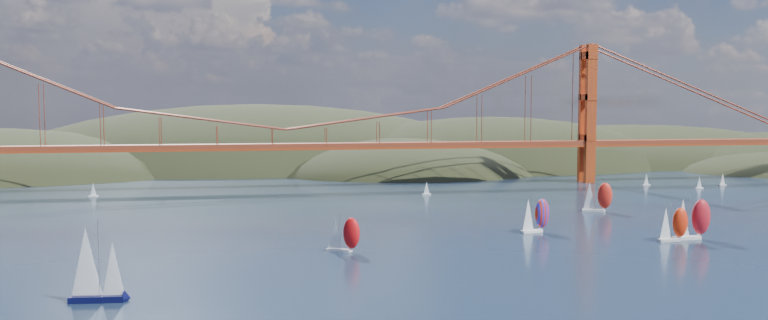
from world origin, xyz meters
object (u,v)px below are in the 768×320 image
(racer_2, at_px, (691,218))
(racer_3, at_px, (597,196))
(racer_0, at_px, (343,233))
(sloop_navy, at_px, (94,265))
(racer_1, at_px, (673,223))
(racer_rwb, at_px, (535,215))

(racer_2, height_order, racer_3, racer_2)
(racer_0, bearing_deg, racer_3, 59.06)
(sloop_navy, xyz_separation_m, racer_1, (120.98, 31.48, -1.76))
(racer_0, relative_size, racer_2, 0.80)
(racer_2, distance_m, racer_rwb, 36.06)
(racer_1, xyz_separation_m, racer_3, (4.12, 46.72, 0.45))
(sloop_navy, distance_m, racer_1, 125.02)
(racer_2, bearing_deg, racer_0, 178.20)
(racer_rwb, bearing_deg, sloop_navy, -168.27)
(racer_0, bearing_deg, sloop_navy, -113.75)
(racer_0, bearing_deg, racer_1, 28.72)
(sloop_navy, relative_size, racer_1, 1.52)
(racer_1, bearing_deg, sloop_navy, -172.52)
(racer_3, xyz_separation_m, racer_rwb, (-30.99, -29.76, -0.20))
(racer_0, height_order, racer_rwb, racer_rwb)
(racer_3, bearing_deg, racer_1, -77.72)
(racer_2, distance_m, racer_3, 45.27)
(racer_3, bearing_deg, sloop_navy, -130.67)
(racer_1, distance_m, racer_3, 46.91)
(racer_0, distance_m, racer_rwb, 52.16)
(racer_1, bearing_deg, racer_rwb, 140.63)
(sloop_navy, xyz_separation_m, racer_0, (44.35, 32.84, -1.89))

